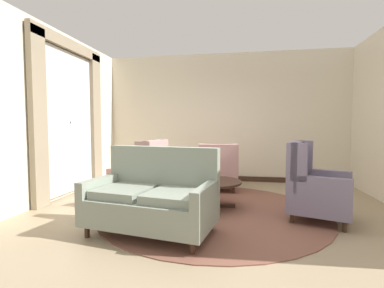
{
  "coord_description": "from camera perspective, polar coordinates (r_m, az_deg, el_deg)",
  "views": [
    {
      "loc": [
        0.43,
        -3.95,
        1.31
      ],
      "look_at": [
        -0.38,
        0.6,
        1.02
      ],
      "focal_mm": 26.0,
      "sensor_mm": 36.0,
      "label": 1
    }
  ],
  "objects": [
    {
      "name": "ground",
      "position": [
        4.18,
        3.82,
        -14.72
      ],
      "size": [
        8.09,
        8.09,
        0.0
      ],
      "primitive_type": "plane",
      "color": "#9E896B"
    },
    {
      "name": "area_rug",
      "position": [
        4.46,
        4.26,
        -13.44
      ],
      "size": [
        3.48,
        3.48,
        0.01
      ],
      "primitive_type": "cylinder",
      "color": "brown",
      "rests_on": "ground"
    },
    {
      "name": "armchair_near_sideboard",
      "position": [
        5.77,
        5.27,
        -5.38
      ],
      "size": [
        0.87,
        0.99,
        0.97
      ],
      "rotation": [
        0.0,
        0.0,
        3.27
      ],
      "color": "tan",
      "rests_on": "ground"
    },
    {
      "name": "settee",
      "position": [
        3.52,
        -8.08,
        -11.03
      ],
      "size": [
        1.65,
        1.08,
        1.05
      ],
      "rotation": [
        0.0,
        0.0,
        -0.17
      ],
      "color": "gray",
      "rests_on": "ground"
    },
    {
      "name": "baseboard_back",
      "position": [
        6.86,
        6.39,
        -6.96
      ],
      "size": [
        5.78,
        0.03,
        0.12
      ],
      "primitive_type": "cube",
      "color": "#382319",
      "rests_on": "ground"
    },
    {
      "name": "window_with_curtains",
      "position": [
        5.82,
        -23.71,
        5.66
      ],
      "size": [
        0.12,
        2.09,
        2.94
      ],
      "color": "silver"
    },
    {
      "name": "wall_left",
      "position": [
        5.84,
        -24.68,
        5.38
      ],
      "size": [
        0.08,
        3.97,
        3.06
      ],
      "primitive_type": "cube",
      "color": "beige",
      "rests_on": "ground"
    },
    {
      "name": "coffee_table",
      "position": [
        4.53,
        4.31,
        -8.44
      ],
      "size": [
        0.92,
        0.92,
        0.44
      ],
      "color": "#382319",
      "rests_on": "ground"
    },
    {
      "name": "armchair_near_window",
      "position": [
        4.29,
        23.6,
        -8.11
      ],
      "size": [
        0.99,
        0.98,
        1.1
      ],
      "rotation": [
        0.0,
        0.0,
        7.53
      ],
      "color": "slate",
      "rests_on": "ground"
    },
    {
      "name": "armchair_foreground_right",
      "position": [
        4.92,
        -9.89,
        -6.52
      ],
      "size": [
        0.87,
        0.88,
        1.08
      ],
      "rotation": [
        0.0,
        0.0,
        4.6
      ],
      "color": "tan",
      "rests_on": "ground"
    },
    {
      "name": "wall_back",
      "position": [
        6.8,
        6.51,
        5.38
      ],
      "size": [
        5.94,
        0.08,
        3.06
      ],
      "primitive_type": "cube",
      "color": "beige",
      "rests_on": "ground"
    },
    {
      "name": "porcelain_vase",
      "position": [
        4.48,
        4.89,
        -5.77
      ],
      "size": [
        0.14,
        0.14,
        0.33
      ],
      "color": "beige",
      "rests_on": "coffee_table"
    }
  ]
}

